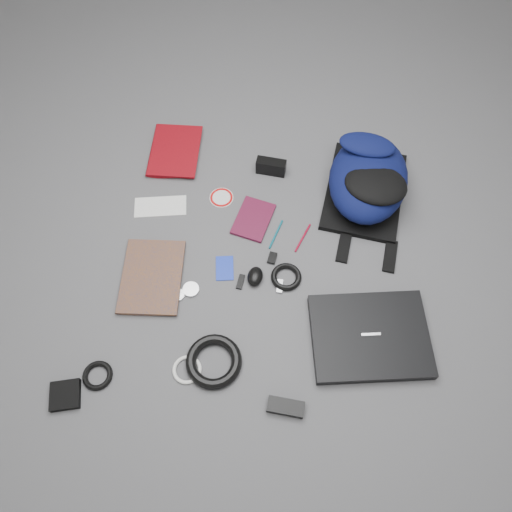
# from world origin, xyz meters

# --- Properties ---
(ground) EXTENTS (4.00, 4.00, 0.00)m
(ground) POSITION_xyz_m (0.00, 0.00, 0.00)
(ground) COLOR #4F4F51
(ground) RESTS_ON ground
(backpack) EXTENTS (0.38, 0.49, 0.18)m
(backpack) POSITION_xyz_m (0.40, 0.31, 0.09)
(backpack) COLOR black
(backpack) RESTS_ON ground
(laptop) EXTENTS (0.41, 0.33, 0.04)m
(laptop) POSITION_xyz_m (0.39, -0.27, 0.02)
(laptop) COLOR black
(laptop) RESTS_ON ground
(textbook_red) EXTENTS (0.20, 0.26, 0.03)m
(textbook_red) POSITION_xyz_m (-0.45, 0.46, 0.01)
(textbook_red) COLOR maroon
(textbook_red) RESTS_ON ground
(comic_book) EXTENTS (0.21, 0.29, 0.02)m
(comic_book) POSITION_xyz_m (-0.46, -0.10, 0.01)
(comic_book) COLOR #B25F0C
(comic_book) RESTS_ON ground
(envelope) EXTENTS (0.20, 0.11, 0.00)m
(envelope) POSITION_xyz_m (-0.37, 0.20, 0.00)
(envelope) COLOR white
(envelope) RESTS_ON ground
(dvd_case) EXTENTS (0.17, 0.20, 0.01)m
(dvd_case) POSITION_xyz_m (-0.02, 0.16, 0.01)
(dvd_case) COLOR #420C20
(dvd_case) RESTS_ON ground
(compact_camera) EXTENTS (0.12, 0.06, 0.06)m
(compact_camera) POSITION_xyz_m (0.04, 0.39, 0.03)
(compact_camera) COLOR black
(compact_camera) RESTS_ON ground
(sticker_disc) EXTENTS (0.11, 0.11, 0.00)m
(sticker_disc) POSITION_xyz_m (-0.15, 0.25, 0.00)
(sticker_disc) COLOR white
(sticker_disc) RESTS_ON ground
(pen_teal) EXTENTS (0.05, 0.12, 0.01)m
(pen_teal) POSITION_xyz_m (0.07, 0.10, 0.00)
(pen_teal) COLOR #0B576A
(pen_teal) RESTS_ON ground
(pen_red) EXTENTS (0.06, 0.12, 0.01)m
(pen_red) POSITION_xyz_m (0.17, 0.09, 0.00)
(pen_red) COLOR maroon
(pen_red) RESTS_ON ground
(id_badge) EXTENTS (0.07, 0.10, 0.00)m
(id_badge) POSITION_xyz_m (-0.11, -0.05, 0.00)
(id_badge) COLOR #1932BD
(id_badge) RESTS_ON ground
(usb_black) EXTENTS (0.03, 0.06, 0.01)m
(usb_black) POSITION_xyz_m (-0.05, -0.10, 0.01)
(usb_black) COLOR black
(usb_black) RESTS_ON ground
(usb_silver) EXTENTS (0.02, 0.05, 0.01)m
(usb_silver) POSITION_xyz_m (0.09, -0.11, 0.01)
(usb_silver) COLOR #A6A6A8
(usb_silver) RESTS_ON ground
(key_fob) EXTENTS (0.04, 0.05, 0.01)m
(key_fob) POSITION_xyz_m (0.06, 0.00, 0.01)
(key_fob) COLOR black
(key_fob) RESTS_ON ground
(mouse) EXTENTS (0.06, 0.08, 0.04)m
(mouse) POSITION_xyz_m (0.00, -0.08, 0.02)
(mouse) COLOR black
(mouse) RESTS_ON ground
(headphone_left) EXTENTS (0.05, 0.05, 0.01)m
(headphone_left) POSITION_xyz_m (-0.26, -0.16, 0.01)
(headphone_left) COLOR silver
(headphone_left) RESTS_ON ground
(headphone_right) EXTENTS (0.07, 0.07, 0.01)m
(headphone_right) POSITION_xyz_m (-0.22, -0.14, 0.01)
(headphone_right) COLOR silver
(headphone_right) RESTS_ON ground
(cable_coil) EXTENTS (0.13, 0.13, 0.02)m
(cable_coil) POSITION_xyz_m (0.11, -0.07, 0.01)
(cable_coil) COLOR black
(cable_coil) RESTS_ON ground
(power_brick) EXTENTS (0.12, 0.06, 0.03)m
(power_brick) POSITION_xyz_m (0.12, -0.51, 0.01)
(power_brick) COLOR black
(power_brick) RESTS_ON ground
(power_cord_coil) EXTENTS (0.24, 0.24, 0.03)m
(power_cord_coil) POSITION_xyz_m (-0.11, -0.39, 0.02)
(power_cord_coil) COLOR black
(power_cord_coil) RESTS_ON ground
(pouch) EXTENTS (0.11, 0.11, 0.02)m
(pouch) POSITION_xyz_m (-0.56, -0.52, 0.01)
(pouch) COLOR black
(pouch) RESTS_ON ground
(earbud_coil) EXTENTS (0.10, 0.10, 0.02)m
(earbud_coil) POSITION_xyz_m (-0.47, -0.45, 0.01)
(earbud_coil) COLOR black
(earbud_coil) RESTS_ON ground
(white_cable_coil) EXTENTS (0.12, 0.12, 0.01)m
(white_cable_coil) POSITION_xyz_m (-0.20, -0.41, 0.01)
(white_cable_coil) COLOR white
(white_cable_coil) RESTS_ON ground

